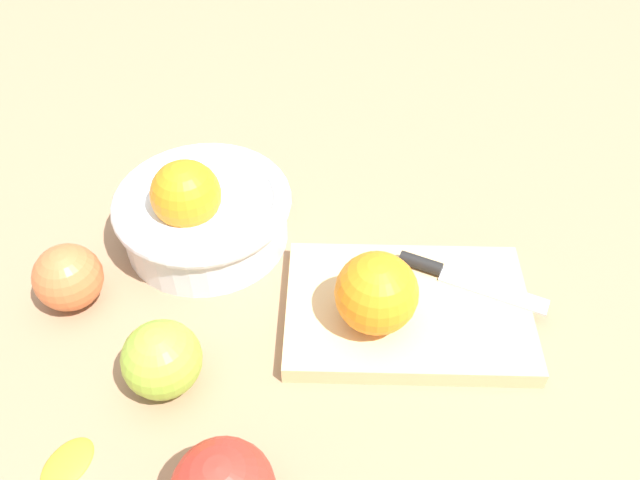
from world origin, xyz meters
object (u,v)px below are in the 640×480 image
Objects in this scene: cutting_board at (407,306)px; apple_mid_left at (68,277)px; bowl at (202,211)px; orange_on_board at (376,293)px; apple_front_left at (162,359)px; knife at (451,275)px.

apple_mid_left is (-0.34, 0.00, 0.02)m from cutting_board.
apple_mid_left reaches higher than cutting_board.
apple_mid_left is at bearing -141.14° from bowl.
bowl is 0.23m from orange_on_board.
bowl is 2.46× the size of orange_on_board.
apple_front_left is at bearing -160.93° from orange_on_board.
cutting_board is at bearing -23.81° from bowl.
cutting_board is 1.63× the size of knife.
cutting_board is at bearing 22.16° from apple_front_left.
knife is 0.39m from apple_mid_left.
orange_on_board is (-0.03, -0.03, 0.05)m from cutting_board.
apple_front_left reaches higher than knife.
orange_on_board reaches higher than knife.
bowl is at bearing 146.58° from orange_on_board.
knife is at bearing 4.35° from apple_mid_left.
apple_front_left is at bearing -91.01° from bowl.
knife is at bearing -13.98° from bowl.
apple_mid_left is at bearing 174.81° from orange_on_board.
orange_on_board is (0.19, -0.12, 0.02)m from bowl.
apple_front_left is (-0.19, -0.07, -0.02)m from orange_on_board.
knife is 2.17× the size of apple_mid_left.
apple_front_left is (-0.23, -0.09, 0.03)m from cutting_board.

